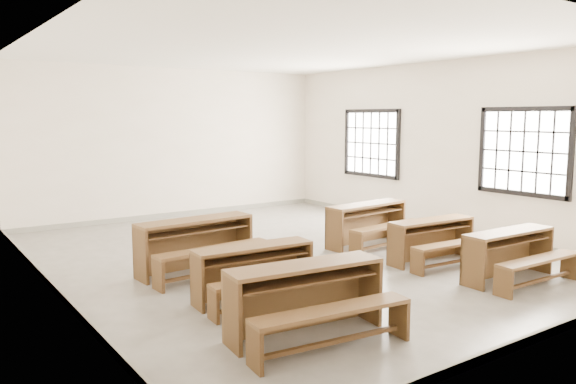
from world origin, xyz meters
TOP-DOWN VIEW (x-y plane):
  - room at (0.09, 0.00)m, footprint 8.50×8.50m
  - desk_set_0 at (-1.75, -2.85)m, footprint 1.70×1.01m
  - desk_set_1 at (-1.59, -1.60)m, footprint 1.51×0.86m
  - desk_set_2 at (-1.62, -0.10)m, footprint 1.72×0.97m
  - desk_set_3 at (1.63, -2.85)m, footprint 1.50×0.80m
  - desk_set_4 at (1.51, -1.63)m, footprint 1.48×0.84m
  - desk_set_5 at (1.51, -0.24)m, footprint 1.64×0.95m

SIDE VIEW (x-z plane):
  - desk_set_4 at x=1.51m, z-range 0.05..0.70m
  - desk_set_1 at x=-1.59m, z-range 0.05..0.71m
  - desk_set_3 at x=1.63m, z-range 0.05..0.72m
  - desk_set_5 at x=1.51m, z-range 0.06..0.77m
  - desk_set_0 at x=-1.75m, z-range 0.06..0.79m
  - desk_set_2 at x=-1.62m, z-range 0.06..0.81m
  - room at x=0.09m, z-range 0.54..3.74m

